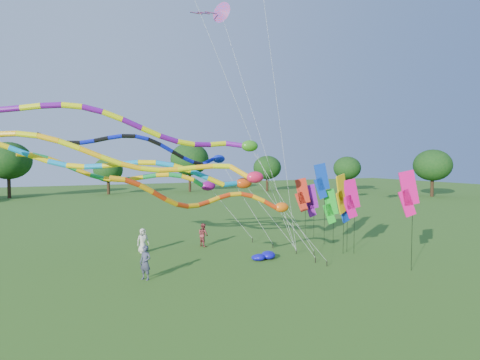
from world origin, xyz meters
name	(u,v)px	position (x,y,z in m)	size (l,w,h in m)	color
ground	(298,279)	(0.00, 0.00, 0.00)	(160.00, 160.00, 0.00)	#2D5B18
tree_ring	(298,164)	(1.09, 1.74, 5.63)	(116.61, 119.10, 9.71)	#382314
tube_kite_red	(227,200)	(-3.34, 1.01, 3.93)	(11.34, 1.58, 5.72)	black
tube_kite_orange	(158,162)	(-5.78, 4.46, 5.73)	(16.48, 4.40, 7.91)	black
tube_kite_purple	(160,131)	(-5.62, 4.77, 7.38)	(17.20, 2.84, 9.32)	black
tube_kite_blue	(160,150)	(-5.29, 6.15, 6.39)	(13.57, 1.16, 7.80)	black
tube_kite_cyan	(155,170)	(-5.58, 6.18, 5.25)	(16.38, 3.98, 7.52)	black
tube_kite_green	(147,177)	(-5.42, 9.26, 4.75)	(14.33, 1.84, 6.89)	black
delta_kite_high_c	(221,12)	(-0.02, 9.93, 16.13)	(4.79, 6.94, 17.31)	black
banner_pole_blue_a	(345,203)	(5.73, 3.48, 3.12)	(1.16, 0.22, 4.38)	black
banner_pole_magenta_a	(408,194)	(6.05, -1.17, 4.08)	(1.11, 0.51, 5.35)	black
banner_pole_green	(330,206)	(6.73, 6.24, 2.57)	(1.14, 0.39, 3.83)	black
banner_pole_magenta_b	(351,199)	(5.85, 3.08, 3.44)	(1.11, 0.51, 4.70)	black
banner_pole_red	(302,195)	(5.54, 7.96, 3.29)	(1.11, 0.50, 4.55)	black
banner_pole_blue_b	(321,181)	(5.88, 6.13, 4.37)	(1.13, 0.42, 5.64)	black
banner_pole_violet	(311,201)	(6.53, 8.28, 2.79)	(1.14, 0.37, 4.05)	black
banner_pole_orange	(342,194)	(5.23, 3.19, 3.74)	(1.14, 0.40, 5.00)	black
blue_nylon_heap	(261,255)	(0.21, 4.30, 0.23)	(1.33, 1.52, 0.51)	#100DAD
person_a	(143,240)	(-5.80, 8.83, 0.77)	(0.75, 0.49, 1.53)	beige
person_b	(145,263)	(-6.82, 3.02, 0.84)	(0.61, 0.40, 1.68)	#393C50
person_c	(203,235)	(-1.73, 8.96, 0.78)	(0.76, 0.59, 1.56)	maroon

